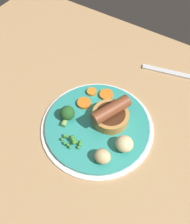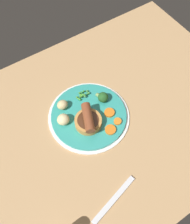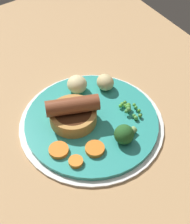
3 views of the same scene
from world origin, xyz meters
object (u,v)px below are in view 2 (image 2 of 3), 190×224
at_px(fork, 114,200).
at_px(potato_chunk_0, 63,119).
at_px(sausage_pudding, 89,121).
at_px(potato_chunk_1, 63,105).
at_px(broccoli_floret_near, 103,97).
at_px(pea_pile, 83,95).
at_px(carrot_slice_4, 110,130).
at_px(dinner_plate, 89,116).
at_px(carrot_slice_1, 109,113).
at_px(carrot_slice_3, 118,121).

bearing_deg(fork, potato_chunk_0, 75.46).
bearing_deg(sausage_pudding, potato_chunk_1, -137.03).
distance_m(potato_chunk_0, fork, 0.30).
xyz_separation_m(potato_chunk_1, fork, (-0.03, -0.35, -0.03)).
xyz_separation_m(broccoli_floret_near, potato_chunk_0, (-0.16, -0.00, 0.00)).
xyz_separation_m(pea_pile, broccoli_floret_near, (0.05, -0.05, 0.01)).
bearing_deg(carrot_slice_4, dinner_plate, 107.30).
bearing_deg(carrot_slice_1, dinner_plate, 151.21).
bearing_deg(carrot_slice_4, carrot_slice_3, 18.00).
xyz_separation_m(potato_chunk_0, potato_chunk_1, (0.03, 0.05, -0.00)).
distance_m(sausage_pudding, carrot_slice_4, 0.08).
relative_size(pea_pile, carrot_slice_4, 1.45).
xyz_separation_m(pea_pile, potato_chunk_0, (-0.11, -0.05, 0.01)).
height_order(dinner_plate, fork, dinner_plate).
distance_m(broccoli_floret_near, potato_chunk_1, 0.14).
bearing_deg(dinner_plate, sausage_pudding, -121.16).
bearing_deg(broccoli_floret_near, potato_chunk_1, -123.16).
bearing_deg(fork, sausage_pudding, 60.15).
relative_size(carrot_slice_1, carrot_slice_4, 0.98).
bearing_deg(potato_chunk_1, potato_chunk_0, -116.66).
height_order(dinner_plate, pea_pile, pea_pile).
xyz_separation_m(dinner_plate, fork, (-0.09, -0.28, -0.00)).
distance_m(pea_pile, potato_chunk_1, 0.08).
bearing_deg(sausage_pudding, dinner_plate, 171.52).
xyz_separation_m(potato_chunk_1, carrot_slice_4, (0.09, -0.17, -0.01)).
bearing_deg(sausage_pudding, carrot_slice_3, 85.67).
relative_size(pea_pile, potato_chunk_1, 1.38).
bearing_deg(carrot_slice_1, fork, -122.08).
relative_size(potato_chunk_0, potato_chunk_1, 1.09).
bearing_deg(potato_chunk_1, broccoli_floret_near, -20.80).
xyz_separation_m(dinner_plate, potato_chunk_0, (-0.09, 0.02, 0.03)).
bearing_deg(carrot_slice_4, fork, -122.17).
height_order(sausage_pudding, potato_chunk_1, sausage_pudding).
distance_m(sausage_pudding, carrot_slice_3, 0.10).
bearing_deg(carrot_slice_1, sausage_pudding, 179.28).
bearing_deg(potato_chunk_1, fork, -94.75).
height_order(broccoli_floret_near, potato_chunk_1, broccoli_floret_near).
bearing_deg(sausage_pudding, broccoli_floret_near, 143.87).
bearing_deg(pea_pile, carrot_slice_3, -74.20).
bearing_deg(sausage_pudding, pea_pile, -179.12).
relative_size(dinner_plate, sausage_pudding, 2.71).
relative_size(broccoli_floret_near, fork, 0.29).
distance_m(dinner_plate, carrot_slice_3, 0.10).
relative_size(sausage_pudding, carrot_slice_1, 2.93).
height_order(carrot_slice_4, fork, carrot_slice_4).
relative_size(dinner_plate, broccoli_floret_near, 5.58).
distance_m(broccoli_floret_near, carrot_slice_3, 0.10).
bearing_deg(sausage_pudding, carrot_slice_1, 111.96).
xyz_separation_m(potato_chunk_0, fork, (-0.00, -0.30, -0.03)).
xyz_separation_m(carrot_slice_3, carrot_slice_4, (-0.04, -0.01, -0.00)).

